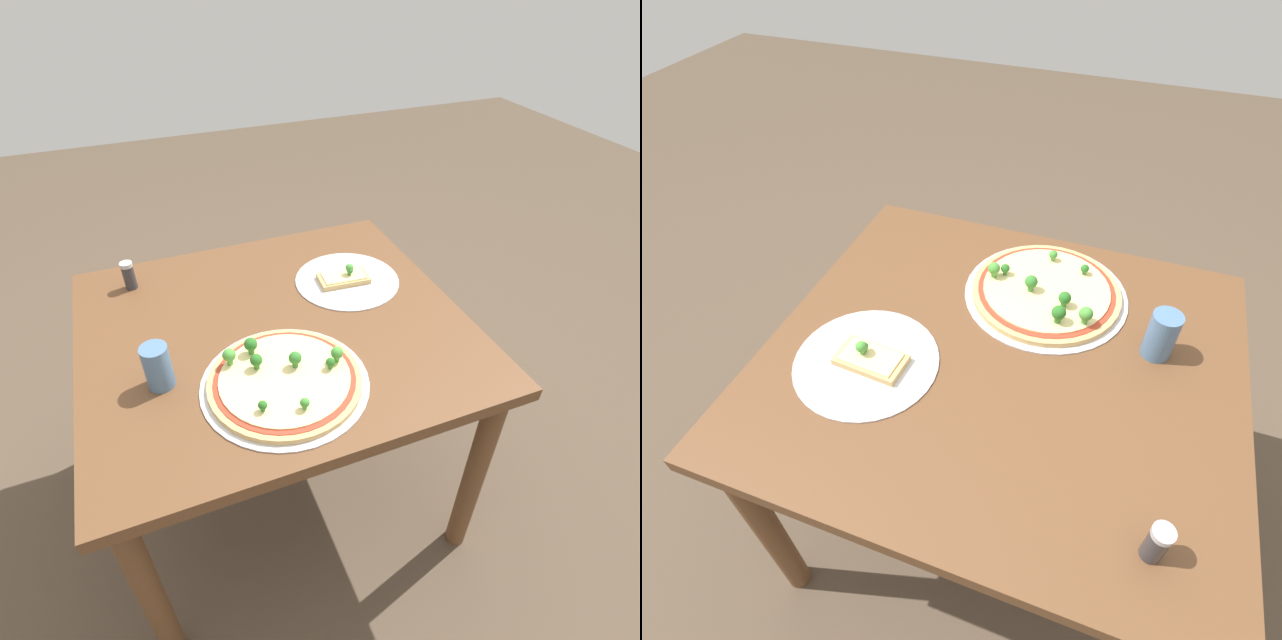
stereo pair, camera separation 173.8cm
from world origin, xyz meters
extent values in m
plane|color=brown|center=(0.00, 0.00, 0.00)|extent=(8.00, 8.00, 0.00)
cube|color=brown|center=(0.00, 0.00, 0.71)|extent=(1.02, 0.92, 0.04)
cylinder|color=brown|center=(-0.45, -0.40, 0.35)|extent=(0.06, 0.06, 0.70)
cylinder|color=brown|center=(0.45, -0.40, 0.35)|extent=(0.06, 0.06, 0.70)
cylinder|color=brown|center=(-0.45, 0.40, 0.35)|extent=(0.06, 0.06, 0.70)
cylinder|color=brown|center=(0.45, 0.40, 0.35)|extent=(0.06, 0.06, 0.70)
cylinder|color=silver|center=(0.04, 0.22, 0.73)|extent=(0.40, 0.40, 0.00)
cylinder|color=tan|center=(0.04, 0.22, 0.74)|extent=(0.36, 0.36, 0.01)
cylinder|color=#B73823|center=(0.04, 0.22, 0.75)|extent=(0.33, 0.33, 0.00)
cylinder|color=#F4DB8E|center=(0.04, 0.22, 0.75)|extent=(0.31, 0.31, 0.00)
sphere|color=#337A2D|center=(0.01, 0.20, 0.78)|extent=(0.03, 0.03, 0.03)
cylinder|color=#3F8136|center=(0.01, 0.20, 0.76)|extent=(0.01, 0.01, 0.01)
sphere|color=#286B23|center=(0.09, 0.12, 0.78)|extent=(0.03, 0.03, 0.03)
cylinder|color=#37742D|center=(0.09, 0.12, 0.76)|extent=(0.01, 0.01, 0.01)
sphere|color=#286B23|center=(0.12, 0.31, 0.77)|extent=(0.02, 0.02, 0.02)
cylinder|color=#37742D|center=(0.12, 0.31, 0.76)|extent=(0.01, 0.01, 0.01)
sphere|color=#286B23|center=(0.10, 0.17, 0.78)|extent=(0.03, 0.03, 0.03)
cylinder|color=#37742D|center=(0.10, 0.17, 0.76)|extent=(0.01, 0.01, 0.01)
sphere|color=#479338|center=(0.15, 0.13, 0.78)|extent=(0.03, 0.03, 0.03)
cylinder|color=#51973E|center=(0.15, 0.13, 0.76)|extent=(0.01, 0.01, 0.01)
sphere|color=#3D8933|center=(0.03, 0.33, 0.77)|extent=(0.02, 0.02, 0.02)
cylinder|color=#488E3A|center=(0.03, 0.33, 0.76)|extent=(0.01, 0.01, 0.01)
sphere|color=#286B23|center=(-0.07, 0.24, 0.78)|extent=(0.02, 0.02, 0.02)
cylinder|color=#37742D|center=(-0.07, 0.24, 0.76)|extent=(0.01, 0.01, 0.01)
sphere|color=#479338|center=(-0.09, 0.22, 0.78)|extent=(0.03, 0.03, 0.03)
cylinder|color=#51973E|center=(-0.09, 0.22, 0.76)|extent=(0.01, 0.01, 0.01)
cylinder|color=silver|center=(-0.27, -0.12, 0.73)|extent=(0.31, 0.31, 0.00)
cube|color=tan|center=(-0.26, -0.12, 0.74)|extent=(0.16, 0.09, 0.02)
cube|color=#F4DB8E|center=(-0.26, -0.12, 0.75)|extent=(0.13, 0.08, 0.00)
sphere|color=#479338|center=(-0.28, -0.12, 0.78)|extent=(0.02, 0.02, 0.02)
cylinder|color=#51973E|center=(-0.28, -0.12, 0.76)|extent=(0.01, 0.01, 0.01)
sphere|color=#337A2D|center=(-0.27, -0.11, 0.77)|extent=(0.02, 0.02, 0.02)
cylinder|color=#3F8136|center=(-0.27, -0.11, 0.76)|extent=(0.01, 0.01, 0.01)
cylinder|color=#4C7099|center=(0.31, 0.12, 0.79)|extent=(0.06, 0.06, 0.11)
cylinder|color=#333338|center=(0.34, -0.33, 0.77)|extent=(0.03, 0.03, 0.07)
cylinder|color=#B2B2B7|center=(0.34, -0.33, 0.81)|extent=(0.04, 0.04, 0.01)
camera|label=1|loc=(0.27, 1.02, 1.58)|focal=28.00mm
camera|label=2|loc=(0.16, -0.71, 1.56)|focal=28.00mm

